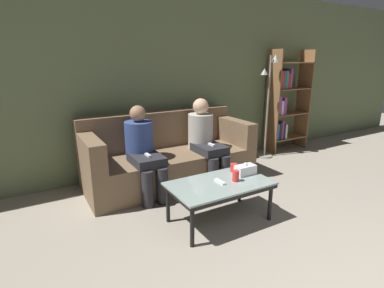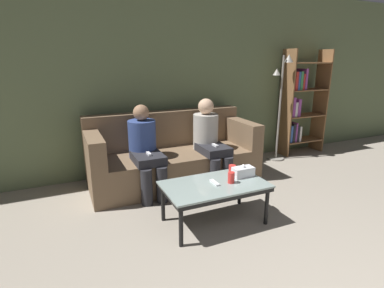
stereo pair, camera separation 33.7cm
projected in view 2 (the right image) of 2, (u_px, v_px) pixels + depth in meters
wall_back at (159, 81)px, 4.21m from camera, size 12.00×0.06×2.60m
couch at (173, 157)px, 4.03m from camera, size 2.20×0.89×0.91m
coffee_table at (215, 188)px, 2.95m from camera, size 1.02×0.59×0.42m
cup_near_left at (232, 169)px, 3.20m from camera, size 0.08×0.08×0.09m
cup_near_right at (231, 178)px, 2.94m from camera, size 0.07×0.07×0.11m
tissue_box at (243, 172)px, 3.11m from camera, size 0.22×0.12×0.13m
game_remote at (215, 183)px, 2.93m from camera, size 0.04×0.15×0.02m
bookshelf at (299, 104)px, 5.08m from camera, size 0.80×0.32×1.76m
standing_lamp at (281, 97)px, 4.70m from camera, size 0.31×0.26×1.67m
seated_person_left_end at (145, 147)px, 3.59m from camera, size 0.34×0.68×1.08m
seated_person_mid_left at (209, 139)px, 3.93m from camera, size 0.33×0.68×1.10m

